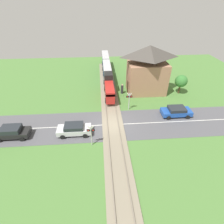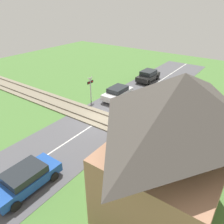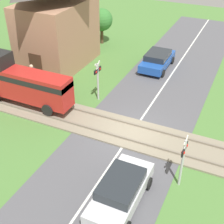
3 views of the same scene
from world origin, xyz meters
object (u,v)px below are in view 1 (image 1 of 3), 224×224
at_px(crossing_signal_west_approach, 91,133).
at_px(station_building, 147,71).
at_px(train, 107,71).
at_px(crossing_signal_east_approach, 129,99).
at_px(car_far_side, 176,111).
at_px(pedestrian_by_station, 122,89).
at_px(car_behind_queue, 12,132).
at_px(car_near_crossing, 74,129).

xyz_separation_m(crossing_signal_west_approach, station_building, (9.17, 12.57, 2.07)).
distance_m(train, crossing_signal_east_approach, 11.12).
relative_size(car_far_side, pedestrian_by_station, 2.37).
bearing_deg(station_building, train, 140.88).
xyz_separation_m(train, crossing_signal_east_approach, (2.68, -10.79, -0.08)).
relative_size(train, pedestrian_by_station, 11.40).
xyz_separation_m(car_far_side, crossing_signal_west_approach, (-11.80, -4.97, 1.08)).
relative_size(train, station_building, 2.53).
bearing_deg(car_behind_queue, train, 52.14).
bearing_deg(crossing_signal_west_approach, station_building, 53.90).
xyz_separation_m(car_near_crossing, car_far_side, (13.97, 2.88, -0.02)).
distance_m(car_near_crossing, pedestrian_by_station, 12.36).
height_order(crossing_signal_west_approach, pedestrian_by_station, crossing_signal_west_approach).
bearing_deg(pedestrian_by_station, station_building, 5.45).
bearing_deg(station_building, pedestrian_by_station, -174.55).
xyz_separation_m(car_near_crossing, pedestrian_by_station, (7.15, 10.08, 0.05)).
relative_size(station_building, pedestrian_by_station, 4.51).
bearing_deg(train, crossing_signal_east_approach, -76.07).
relative_size(train, car_far_side, 4.81).
bearing_deg(crossing_signal_east_approach, car_behind_queue, -161.59).
distance_m(crossing_signal_west_approach, pedestrian_by_station, 13.19).
bearing_deg(car_far_side, crossing_signal_west_approach, -157.17).
bearing_deg(pedestrian_by_station, train, 112.08).
height_order(car_behind_queue, station_building, station_building).
bearing_deg(car_near_crossing, station_building, 42.75).
distance_m(train, car_near_crossing, 16.53).
bearing_deg(car_near_crossing, pedestrian_by_station, 54.64).
bearing_deg(station_building, car_behind_queue, -150.78).
bearing_deg(crossing_signal_west_approach, car_near_crossing, 136.15).
bearing_deg(crossing_signal_east_approach, car_near_crossing, -146.58).
bearing_deg(crossing_signal_east_approach, station_building, 55.33).
relative_size(car_near_crossing, crossing_signal_west_approach, 1.47).
bearing_deg(crossing_signal_east_approach, car_far_side, -17.94).
height_order(car_far_side, crossing_signal_east_approach, crossing_signal_east_approach).
height_order(car_near_crossing, crossing_signal_west_approach, crossing_signal_west_approach).
height_order(crossing_signal_east_approach, pedestrian_by_station, crossing_signal_east_approach).
height_order(train, station_building, station_building).
bearing_deg(crossing_signal_east_approach, train, 103.93).
height_order(train, car_far_side, train).
relative_size(crossing_signal_west_approach, pedestrian_by_station, 1.59).
bearing_deg(crossing_signal_west_approach, crossing_signal_east_approach, 52.81).
bearing_deg(car_near_crossing, car_behind_queue, 180.00).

